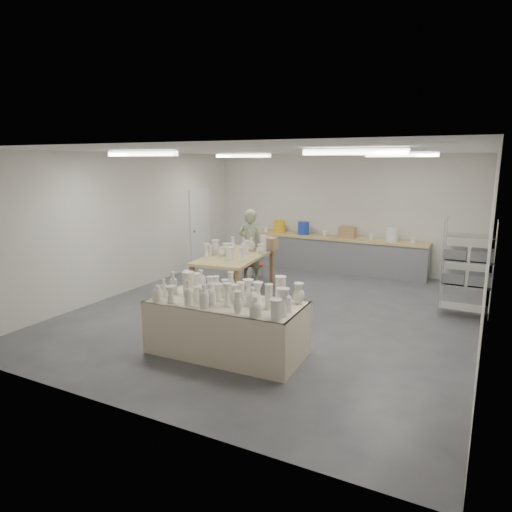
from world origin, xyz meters
The scene contains 9 objects.
room centered at (-0.11, 0.08, 2.06)m, with size 8.00×8.02×3.00m.
back_counter centered at (-0.01, 3.68, 0.49)m, with size 4.60×0.60×1.24m.
wire_shelf centered at (3.20, 1.40, 0.92)m, with size 0.88×0.48×1.80m.
drying_table centered at (0.15, -2.07, 0.45)m, with size 2.32×1.16×1.18m.
work_table centered at (-1.28, 0.87, 0.85)m, with size 1.38×2.36×1.22m.
rug centered at (-2.11, -0.06, 0.01)m, with size 1.00×0.70×0.02m, color black.
cat centered at (-2.09, -0.07, 0.11)m, with size 0.50×0.40×0.19m.
potter centered at (-1.51, 1.83, 0.86)m, with size 0.63×0.41×1.72m, color gray.
red_stool centered at (-1.51, 2.10, 0.31)m, with size 0.47×0.47×0.35m.
Camera 1 is at (3.47, -7.57, 2.83)m, focal length 32.00 mm.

